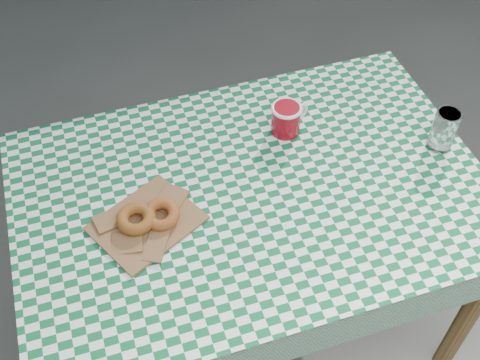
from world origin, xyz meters
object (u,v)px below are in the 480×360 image
Objects in this scene: paper_bag at (147,222)px; drinking_glass at (444,130)px; table at (251,263)px; coffee_mug at (286,119)px.

drinking_glass reaches higher than paper_bag.
table is 7.55× the size of coffee_mug.
table is 0.50m from paper_bag.
drinking_glass reaches higher than table.
table is 0.74m from drinking_glass.
coffee_mug is at bearing 48.04° from table.
table is 0.50m from coffee_mug.
paper_bag is at bearing -173.88° from coffee_mug.
paper_bag is 0.53m from coffee_mug.
drinking_glass is (0.59, -0.02, 0.45)m from table.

